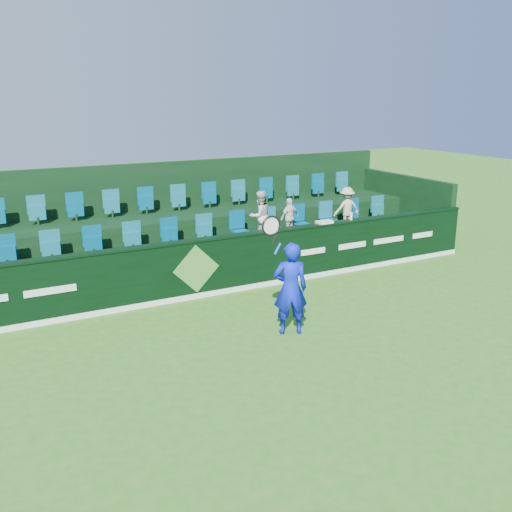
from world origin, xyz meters
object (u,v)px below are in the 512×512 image
spectator_middle (290,217)px  towel (324,222)px  spectator_left (260,216)px  spectator_right (347,208)px  drinks_bottle (351,216)px  tennis_player (290,288)px

spectator_middle → towel: size_ratio=2.66×
spectator_left → spectator_right: spectator_left is taller
spectator_middle → drinks_bottle: 1.61m
drinks_bottle → spectator_right: bearing=58.2°
spectator_left → spectator_right: (2.73, 0.00, -0.06)m
spectator_right → drinks_bottle: bearing=66.4°
spectator_left → drinks_bottle: (2.04, -1.12, 0.01)m
tennis_player → towel: bearing=45.9°
spectator_left → towel: 1.66m
spectator_right → towel: (-1.51, -1.12, -0.01)m
spectator_middle → spectator_right: bearing=167.5°
spectator_middle → towel: 1.17m
tennis_player → spectator_middle: 4.50m
tennis_player → drinks_bottle: (3.46, 2.72, 0.53)m
spectator_middle → towel: (0.33, -1.12, 0.06)m
tennis_player → spectator_middle: bearing=59.0°
spectator_right → drinks_bottle: (-0.69, -1.12, 0.06)m
spectator_middle → spectator_right: size_ratio=0.88×
tennis_player → spectator_middle: tennis_player is taller
spectator_right → towel: spectator_right is taller
spectator_left → towel: spectator_left is taller
spectator_left → spectator_middle: (0.89, 0.00, -0.13)m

